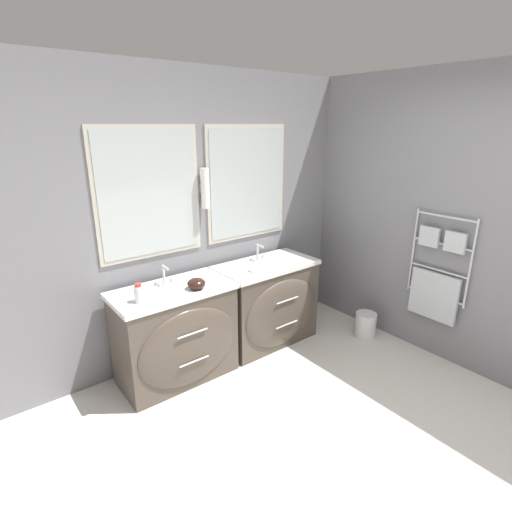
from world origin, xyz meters
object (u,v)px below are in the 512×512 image
Objects in this scene: toiletry_bottle at (139,294)px; vanity_right at (268,303)px; vanity_left at (177,334)px; waste_bin at (366,324)px; amenity_bowl at (196,284)px.

vanity_right is at bearing 2.30° from toiletry_bottle.
vanity_left is 3.81× the size of waste_bin.
amenity_bowl is at bearing -5.29° from toiletry_bottle.
toiletry_bottle is at bearing 167.02° from waste_bin.
vanity_right is at bearing 0.00° from vanity_left.
amenity_bowl is (0.47, -0.04, -0.02)m from toiletry_bottle.
amenity_bowl is (-0.85, -0.10, 0.46)m from vanity_right.
toiletry_bottle reaches higher than vanity_right.
toiletry_bottle is 2.37m from waste_bin.
waste_bin is at bearing -15.03° from amenity_bowl.
vanity_left is at bearing 180.00° from vanity_right.
amenity_bowl reaches higher than vanity_left.
amenity_bowl is 0.58× the size of waste_bin.
vanity_right is (1.01, 0.00, 0.00)m from vanity_left.
amenity_bowl is at bearing 164.97° from waste_bin.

